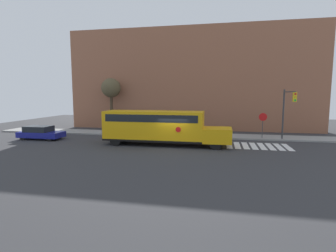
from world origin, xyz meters
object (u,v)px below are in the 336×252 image
parked_car (40,133)px  stop_sign (263,122)px  tree_near_sidewalk (111,89)px  traffic_light (287,107)px  school_bus (159,126)px

parked_car → stop_sign: (21.94, 4.35, 1.12)m
stop_sign → tree_near_sidewalk: size_ratio=0.41×
parked_car → traffic_light: 24.10m
school_bus → parked_car: 12.51m
traffic_light → school_bus: bearing=-163.5°
stop_sign → parked_car: bearing=-168.8°
school_bus → tree_near_sidewalk: (-8.29, 8.69, 3.46)m
tree_near_sidewalk → parked_car: bearing=-117.1°
school_bus → parked_car: bearing=177.6°
traffic_light → tree_near_sidewalk: (-19.62, 5.34, 1.82)m
traffic_light → tree_near_sidewalk: tree_near_sidewalk is taller
school_bus → traffic_light: size_ratio=2.25×
traffic_light → parked_car: bearing=-173.2°
traffic_light → tree_near_sidewalk: 20.41m
parked_car → traffic_light: traffic_light is taller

